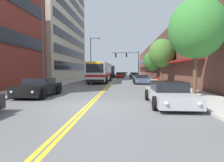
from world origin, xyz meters
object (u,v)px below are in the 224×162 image
(car_slate_blue_parked_right_far, at_px, (141,79))
(street_tree_right_far, at_px, (153,61))
(car_beige_moving_third, at_px, (125,74))
(traffic_signal_mast, at_px, (129,59))
(car_white_parked_left_mid, at_px, (99,75))
(car_champagne_parked_right_mid, at_px, (135,76))
(fire_hydrant, at_px, (158,81))
(car_dark_grey_moving_second, at_px, (123,74))
(street_lamp_left_near, at_px, (46,31))
(street_tree_right_mid, at_px, (162,53))
(city_bus, at_px, (101,71))
(car_red_moving_lead, at_px, (120,75))
(car_silver_parked_right_foreground, at_px, (169,94))
(car_navy_parked_right_end, at_px, (133,75))
(street_tree_right_near, at_px, (196,29))
(box_truck, at_px, (110,71))
(car_black_parked_left_near, at_px, (39,88))
(street_lamp_left_far, at_px, (92,55))

(car_slate_blue_parked_right_far, height_order, street_tree_right_far, street_tree_right_far)
(car_beige_moving_third, relative_size, traffic_signal_mast, 0.71)
(car_white_parked_left_mid, bearing_deg, car_champagne_parked_right_mid, -13.39)
(fire_hydrant, bearing_deg, car_dark_grey_moving_second, 97.15)
(street_lamp_left_near, xyz_separation_m, street_tree_right_mid, (11.93, 9.32, -1.06))
(city_bus, bearing_deg, fire_hydrant, -41.21)
(car_slate_blue_parked_right_far, distance_m, car_dark_grey_moving_second, 32.35)
(street_tree_right_mid, distance_m, fire_hydrant, 4.95)
(car_dark_grey_moving_second, bearing_deg, car_red_moving_lead, -93.12)
(car_silver_parked_right_foreground, relative_size, car_dark_grey_moving_second, 1.10)
(street_lamp_left_near, bearing_deg, fire_hydrant, 29.10)
(car_navy_parked_right_end, distance_m, car_dark_grey_moving_second, 9.09)
(street_tree_right_near, xyz_separation_m, fire_hydrant, (-0.58, 9.24, -3.98))
(street_tree_right_mid, bearing_deg, street_tree_right_near, -91.87)
(traffic_signal_mast, bearing_deg, car_red_moving_lead, 137.96)
(car_silver_parked_right_foreground, xyz_separation_m, car_slate_blue_parked_right_far, (-0.03, 15.24, -0.01))
(car_navy_parked_right_end, relative_size, box_truck, 0.67)
(traffic_signal_mast, relative_size, street_tree_right_mid, 1.07)
(street_lamp_left_near, distance_m, street_tree_right_far, 22.90)
(street_tree_right_near, bearing_deg, car_black_parked_left_near, 178.72)
(car_black_parked_left_near, xyz_separation_m, car_navy_parked_right_end, (8.66, 36.35, -0.01))
(street_lamp_left_near, relative_size, fire_hydrant, 9.85)
(car_red_moving_lead, xyz_separation_m, street_lamp_left_far, (-5.73, -6.73, 4.51))
(car_dark_grey_moving_second, bearing_deg, box_truck, -107.68)
(city_bus, xyz_separation_m, car_black_parked_left_near, (-2.40, -15.84, -1.08))
(box_truck, relative_size, street_tree_right_near, 1.13)
(street_tree_right_far, bearing_deg, traffic_signal_mast, 120.27)
(box_truck, bearing_deg, car_navy_parked_right_end, 19.87)
(car_navy_parked_right_end, bearing_deg, box_truck, -160.13)
(street_tree_right_mid, bearing_deg, car_red_moving_lead, 107.79)
(car_white_parked_left_mid, height_order, car_slate_blue_parked_right_far, car_white_parked_left_mid)
(car_white_parked_left_mid, xyz_separation_m, car_silver_parked_right_foreground, (8.64, -33.12, -0.06))
(city_bus, bearing_deg, car_red_moving_lead, 80.74)
(car_red_moving_lead, bearing_deg, car_navy_parked_right_end, 51.95)
(car_slate_blue_parked_right_far, bearing_deg, car_red_moving_lead, 100.61)
(city_bus, height_order, car_slate_blue_parked_right_far, city_bus)
(car_red_moving_lead, relative_size, fire_hydrant, 5.32)
(box_truck, bearing_deg, city_bus, -89.43)
(city_bus, distance_m, street_tree_right_near, 18.37)
(street_lamp_left_far, distance_m, fire_hydrant, 19.85)
(car_white_parked_left_mid, distance_m, street_tree_right_mid, 21.84)
(car_black_parked_left_near, bearing_deg, box_truck, 86.28)
(city_bus, relative_size, street_tree_right_near, 1.88)
(car_champagne_parked_right_mid, height_order, car_beige_moving_third, car_champagne_parked_right_mid)
(car_champagne_parked_right_mid, height_order, street_lamp_left_near, street_lamp_left_near)
(car_silver_parked_right_foreground, relative_size, car_navy_parked_right_end, 0.97)
(city_bus, xyz_separation_m, car_navy_parked_right_end, (6.26, 20.51, -1.08))
(car_slate_blue_parked_right_far, xyz_separation_m, traffic_signal_mast, (-1.26, 16.86, 3.97))
(car_slate_blue_parked_right_far, bearing_deg, box_truck, 106.48)
(car_navy_parked_right_end, xyz_separation_m, street_lamp_left_near, (-9.39, -33.43, 4.64))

